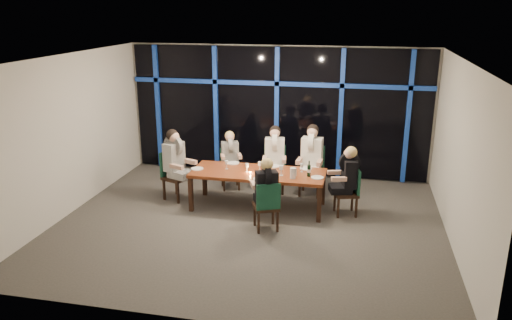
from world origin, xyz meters
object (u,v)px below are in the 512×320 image
object	(u,v)px
dining_table	(258,175)
chair_end_right	(350,189)
diner_end_left	(175,154)
diner_end_right	(347,171)
wine_bottle	(309,170)
diner_far_mid	(275,150)
diner_near_mid	(266,183)
chair_far_right	(312,167)
water_pitcher	(293,173)
chair_far_left	(230,166)
chair_near_mid	(267,204)
chair_far_mid	(275,166)
diner_far_left	(230,152)
chair_end_left	(173,172)

from	to	relation	value
dining_table	chair_end_right	size ratio (longest dim) A/B	2.82
chair_end_right	diner_end_left	size ratio (longest dim) A/B	0.94
diner_end_right	wine_bottle	size ratio (longest dim) A/B	2.94
diner_far_mid	diner_near_mid	distance (m)	1.89
chair_far_right	water_pitcher	xyz separation A→B (m)	(-0.23, -1.26, 0.28)
dining_table	chair_far_right	xyz separation A→B (m)	(0.95, 1.02, -0.11)
chair_far_left	chair_end_right	distance (m)	2.80
chair_near_mid	water_pitcher	distance (m)	0.91
chair_far_right	chair_end_right	xyz separation A→B (m)	(0.84, -0.98, -0.06)
diner_near_mid	water_pitcher	size ratio (longest dim) A/B	4.43
diner_far_mid	chair_end_right	bearing A→B (deg)	-37.16
chair_near_mid	chair_far_mid	bearing A→B (deg)	-107.62
chair_far_mid	chair_end_right	world-z (taller)	chair_far_mid
chair_far_right	chair_far_mid	bearing A→B (deg)	-175.10
diner_end_right	diner_far_left	bearing A→B (deg)	-124.80
chair_far_mid	chair_end_right	bearing A→B (deg)	-39.16
chair_end_right	wine_bottle	world-z (taller)	wine_bottle
diner_far_mid	diner_far_left	bearing A→B (deg)	171.95
chair_near_mid	diner_end_right	bearing A→B (deg)	-166.24
chair_end_right	chair_near_mid	bearing A→B (deg)	-68.03
wine_bottle	chair_far_right	bearing A→B (deg)	92.47
dining_table	wine_bottle	world-z (taller)	wine_bottle
diner_far_mid	diner_end_right	bearing A→B (deg)	-38.88
chair_end_right	diner_end_left	distance (m)	3.55
chair_end_right	diner_far_mid	size ratio (longest dim) A/B	0.96
chair_near_mid	water_pitcher	world-z (taller)	water_pitcher
diner_far_mid	diner_end_left	world-z (taller)	diner_end_left
chair_far_left	diner_near_mid	size ratio (longest dim) A/B	0.98
diner_end_right	water_pitcher	distance (m)	1.03
chair_far_mid	diner_far_mid	distance (m)	0.40
chair_end_right	diner_end_right	bearing A→B (deg)	-90.00
diner_far_left	diner_end_left	xyz separation A→B (m)	(-0.93, -0.83, 0.13)
chair_far_mid	diner_far_left	xyz separation A→B (m)	(-0.96, -0.08, 0.28)
diner_far_mid	wine_bottle	distance (m)	1.31
dining_table	diner_far_mid	world-z (taller)	diner_far_mid
chair_far_left	water_pitcher	bearing A→B (deg)	-60.43
chair_far_right	water_pitcher	distance (m)	1.31
chair_end_right	diner_near_mid	world-z (taller)	diner_near_mid
chair_end_right	wine_bottle	size ratio (longest dim) A/B	3.02
chair_near_mid	diner_far_left	world-z (taller)	diner_far_left
dining_table	diner_end_right	world-z (taller)	diner_end_right
dining_table	chair_end_left	bearing A→B (deg)	175.48
chair_far_right	diner_end_left	world-z (taller)	diner_end_left
dining_table	diner_near_mid	xyz separation A→B (m)	(0.34, -0.94, 0.19)
diner_end_right	wine_bottle	distance (m)	0.72
chair_far_left	chair_near_mid	xyz separation A→B (m)	(1.21, -2.02, 0.03)
wine_bottle	chair_near_mid	bearing A→B (deg)	-123.43
chair_far_mid	water_pitcher	world-z (taller)	chair_far_mid
diner_far_left	diner_far_mid	world-z (taller)	diner_far_mid
chair_near_mid	wine_bottle	world-z (taller)	wine_bottle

